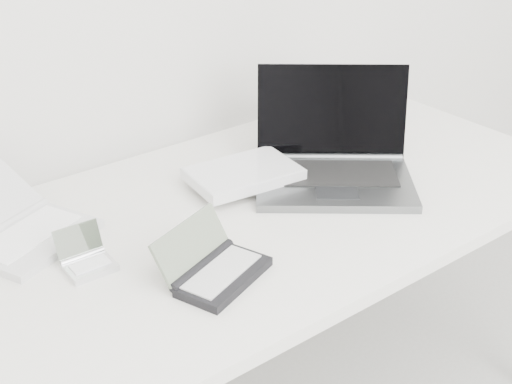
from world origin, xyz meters
TOP-DOWN VIEW (x-y plane):
  - desk at (0.00, 1.55)m, footprint 1.60×0.80m
  - laptop_large at (0.18, 1.57)m, footprint 0.56×0.47m
  - netbook_open_white at (-0.48, 1.74)m, footprint 0.34×0.37m
  - pda_silver at (-0.42, 1.56)m, footprint 0.10×0.10m
  - palmtop_charcoal at (-0.24, 1.37)m, footprint 0.23×0.21m

SIDE VIEW (x-z plane):
  - desk at x=0.00m, z-range 0.32..1.05m
  - pda_silver at x=-0.42m, z-range 0.71..0.78m
  - palmtop_charcoal at x=-0.24m, z-range 0.70..0.80m
  - netbook_open_white at x=-0.48m, z-range 0.70..0.80m
  - laptop_large at x=0.18m, z-range 0.65..0.90m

